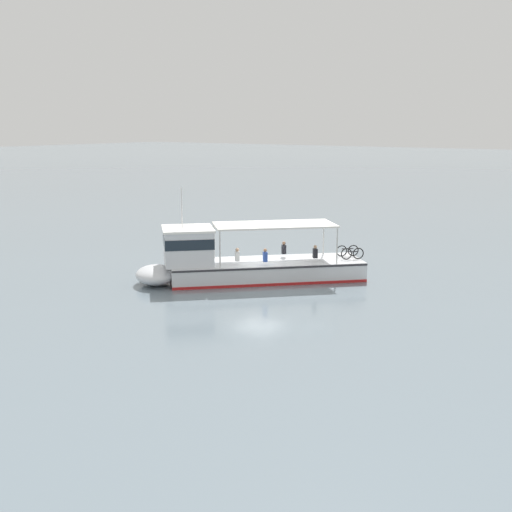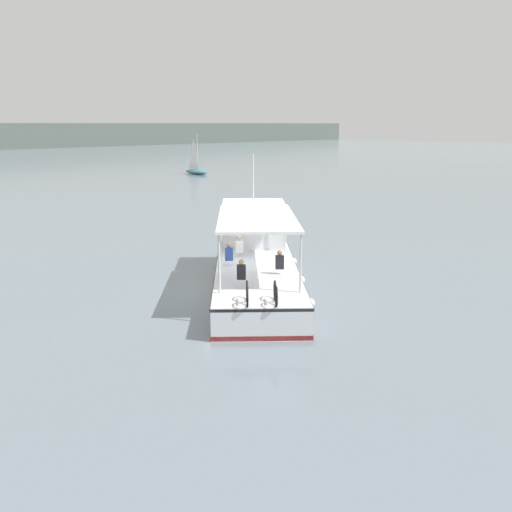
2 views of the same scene
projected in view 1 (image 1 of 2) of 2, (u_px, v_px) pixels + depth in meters
The scene contains 2 objects.
ground_plane at pixel (260, 283), 36.52m from camera, with size 400.00×400.00×0.00m, color slate.
ferry_main at pixel (238, 263), 36.79m from camera, with size 11.14×11.21×5.32m.
Camera 1 is at (-20.29, 29.13, 8.74)m, focal length 46.11 mm.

